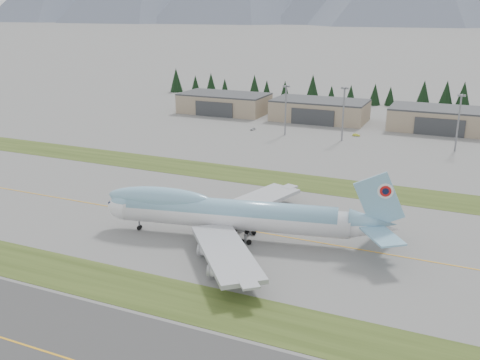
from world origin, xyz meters
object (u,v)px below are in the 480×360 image
at_px(hangar_left, 224,103).
at_px(service_vehicle_a, 253,130).
at_px(boeing_747_freighter, 231,214).
at_px(hangar_right, 442,119).
at_px(service_vehicle_b, 356,136).
at_px(hangar_center, 320,110).

xyz_separation_m(hangar_left, service_vehicle_a, (32.13, -35.97, -5.39)).
height_order(hangar_left, service_vehicle_a, hangar_left).
bearing_deg(hangar_left, boeing_747_freighter, -64.19).
distance_m(hangar_right, service_vehicle_b, 45.24).
bearing_deg(hangar_left, service_vehicle_b, -19.65).
relative_size(hangar_center, service_vehicle_b, 14.15).
distance_m(hangar_left, service_vehicle_a, 48.53).
bearing_deg(hangar_center, service_vehicle_a, -122.45).
bearing_deg(hangar_right, hangar_left, 180.00).
bearing_deg(hangar_left, service_vehicle_a, -48.23).
xyz_separation_m(hangar_right, service_vehicle_a, (-82.87, -35.97, -5.39)).
height_order(hangar_center, service_vehicle_a, hangar_center).
bearing_deg(boeing_747_freighter, service_vehicle_b, 76.51).
distance_m(hangar_center, service_vehicle_a, 42.97).
distance_m(service_vehicle_a, service_vehicle_b, 48.89).
xyz_separation_m(boeing_747_freighter, hangar_right, (39.59, 155.94, -1.21)).
relative_size(boeing_747_freighter, service_vehicle_a, 22.15).
relative_size(boeing_747_freighter, service_vehicle_b, 22.49).
bearing_deg(hangar_center, hangar_left, 180.00).
relative_size(hangar_left, service_vehicle_a, 13.93).
xyz_separation_m(hangar_center, service_vehicle_a, (-22.87, -35.97, -5.39)).
xyz_separation_m(hangar_center, hangar_right, (60.00, 0.00, 0.00)).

